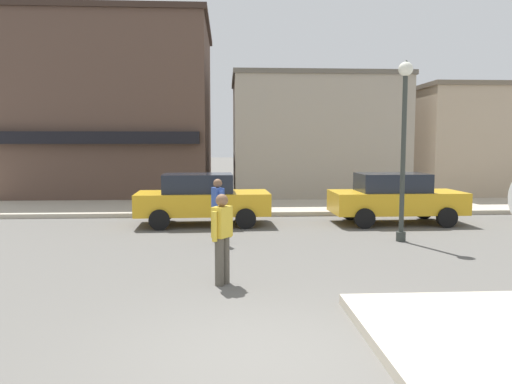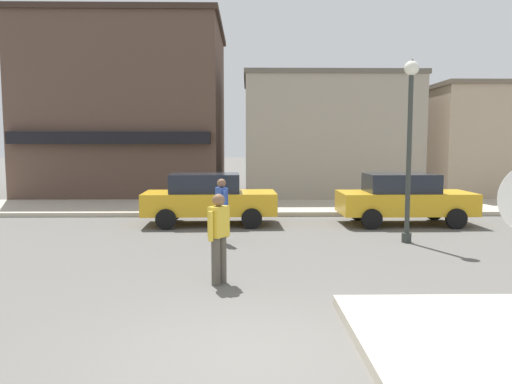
{
  "view_description": "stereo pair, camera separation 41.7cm",
  "coord_description": "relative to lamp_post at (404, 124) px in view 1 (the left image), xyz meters",
  "views": [
    {
      "loc": [
        -0.49,
        -5.57,
        2.5
      ],
      "look_at": [
        0.12,
        4.5,
        1.5
      ],
      "focal_mm": 35.0,
      "sensor_mm": 36.0,
      "label": 1
    },
    {
      "loc": [
        -0.07,
        -5.59,
        2.5
      ],
      "look_at": [
        0.12,
        4.5,
        1.5
      ],
      "focal_mm": 35.0,
      "sensor_mm": 36.0,
      "label": 2
    }
  ],
  "objects": [
    {
      "name": "kerb_far",
      "position": [
        -3.95,
        6.42,
        -2.88
      ],
      "size": [
        80.0,
        4.0,
        0.15
      ],
      "primitive_type": "cube",
      "color": "#B7AD99",
      "rests_on": "ground"
    },
    {
      "name": "lamp_post",
      "position": [
        0.0,
        0.0,
        0.0
      ],
      "size": [
        0.36,
        0.36,
        4.54
      ],
      "color": "#333833",
      "rests_on": "ground"
    },
    {
      "name": "parked_car_second",
      "position": [
        0.79,
        2.77,
        -2.15
      ],
      "size": [
        4.02,
        1.92,
        1.56
      ],
      "color": "gold",
      "rests_on": "ground"
    },
    {
      "name": "pedestrian_crossing_near",
      "position": [
        -4.51,
        -3.63,
        -2.09
      ],
      "size": [
        0.38,
        0.51,
        1.61
      ],
      "color": "#4C473D",
      "rests_on": "ground"
    },
    {
      "name": "building_corner_shop",
      "position": [
        -9.64,
        12.27,
        1.09
      ],
      "size": [
        8.94,
        8.21,
        8.1
      ],
      "color": "brown",
      "rests_on": "ground"
    },
    {
      "name": "parked_car_nearest",
      "position": [
        -5.19,
        2.88,
        -2.15
      ],
      "size": [
        4.06,
        1.98,
        1.56
      ],
      "color": "gold",
      "rests_on": "ground"
    },
    {
      "name": "ground_plane",
      "position": [
        -3.95,
        -6.71,
        -2.96
      ],
      "size": [
        160.0,
        160.0,
        0.0
      ],
      "primitive_type": "plane",
      "color": "#5B5954"
    },
    {
      "name": "building_storefront_left_near",
      "position": [
        -0.32,
        11.18,
        -0.2
      ],
      "size": [
        7.62,
        6.13,
        5.51
      ],
      "color": "#9E9384",
      "rests_on": "ground"
    },
    {
      "name": "building_storefront_left_mid",
      "position": [
        7.66,
        12.27,
        -0.4
      ],
      "size": [
        6.67,
        8.04,
        5.11
      ],
      "color": "tan",
      "rests_on": "ground"
    },
    {
      "name": "pedestrian_crossing_far",
      "position": [
        -4.65,
        0.05,
        -2.09
      ],
      "size": [
        0.34,
        0.55,
        1.61
      ],
      "color": "gray",
      "rests_on": "ground"
    }
  ]
}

